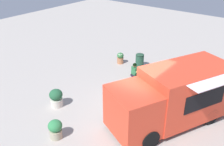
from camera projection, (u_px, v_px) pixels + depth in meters
name	position (u px, v px, depth m)	size (l,w,h in m)	color
ground_plane	(134.00, 112.00, 11.73)	(40.00, 40.00, 0.00)	#ADA59D
food_truck	(173.00, 98.00, 10.62)	(5.73, 4.30, 2.44)	#E14128
person_customer	(135.00, 71.00, 14.73)	(0.60, 0.78, 0.84)	black
planter_flowering_near	(56.00, 98.00, 11.96)	(0.63, 0.63, 0.89)	beige
planter_flowering_far	(55.00, 129.00, 9.98)	(0.56, 0.56, 0.81)	#A29C82
planter_flowering_side	(120.00, 58.00, 16.37)	(0.44, 0.44, 0.73)	#B1704A
trash_bin	(140.00, 60.00, 15.87)	(0.52, 0.52, 0.88)	#224B37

